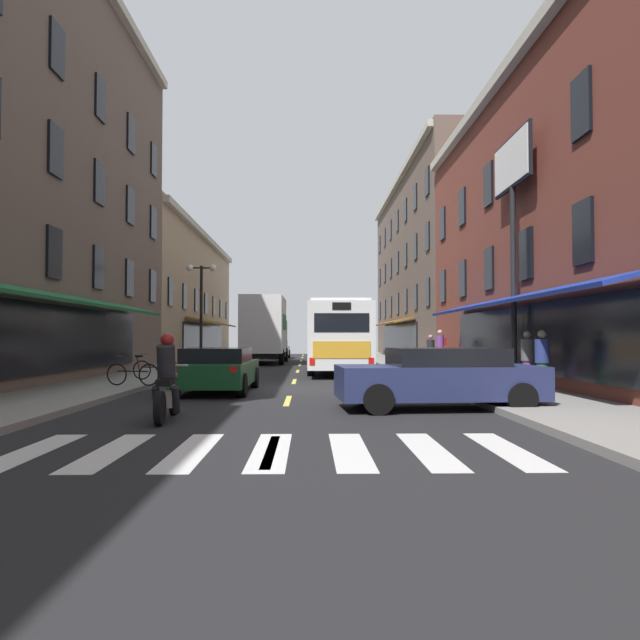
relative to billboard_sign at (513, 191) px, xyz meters
The scene contains 20 objects.
ground_plane 9.47m from the billboard_sign, behind, with size 34.80×80.00×0.10m, color black.
lane_centre_dashes 9.44m from the billboard_sign, behind, with size 0.14×73.90×0.01m.
crosswalk_near 13.96m from the billboard_sign, 124.40° to the right, with size 7.10×2.80×0.01m.
sidewalk_left 14.36m from the billboard_sign, behind, with size 3.00×80.00×0.14m, color gray.
sidewalk_right 6.30m from the billboard_sign, 165.49° to the right, with size 3.00×80.00×0.14m, color gray.
storefront_row_right 5.09m from the billboard_sign, 31.60° to the left, with size 9.44×79.90×13.81m.
billboard_sign is the anchor object (origin of this frame).
transit_bus 11.48m from the billboard_sign, 119.67° to the left, with size 2.80×11.74×3.12m.
box_truck 20.33m from the billboard_sign, 117.55° to the left, with size 2.54×8.04×4.00m.
sedan_near 28.33m from the billboard_sign, 109.00° to the left, with size 2.08×4.84×1.35m.
sedan_mid 8.67m from the billboard_sign, 123.00° to the right, with size 4.55×2.23×1.35m.
sedan_far 10.83m from the billboard_sign, behind, with size 2.07×4.44×1.28m.
motorcycle_rider 12.98m from the billboard_sign, 141.80° to the right, with size 0.62×2.07×1.66m.
bicycle_near 13.18m from the billboard_sign, behind, with size 1.69×0.50×0.91m.
bicycle_mid 13.16m from the billboard_sign, behind, with size 1.68×0.54×0.91m.
pedestrian_near 11.09m from the billboard_sign, 90.81° to the left, with size 0.53×0.41×1.83m.
pedestrian_mid 6.36m from the billboard_sign, 98.31° to the right, with size 0.36×0.36×1.63m.
pedestrian_far 5.68m from the billboard_sign, 99.38° to the right, with size 0.36×0.36×1.63m.
pedestrian_rear 10.26m from the billboard_sign, 95.53° to the left, with size 0.36×0.36×1.58m.
street_lamp_twin 15.45m from the billboard_sign, 140.70° to the left, with size 1.42×0.32×4.94m.
Camera 1 is at (0.53, -18.20, 1.57)m, focal length 32.93 mm.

